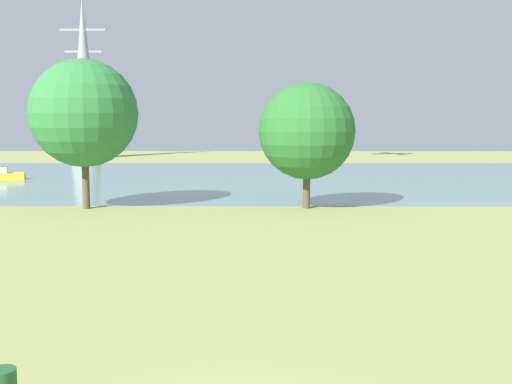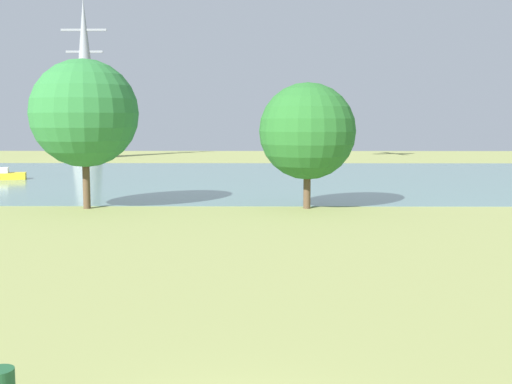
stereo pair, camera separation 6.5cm
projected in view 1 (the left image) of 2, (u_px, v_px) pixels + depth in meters
name	position (u px, v px, depth m)	size (l,w,h in m)	color
ground_plane	(252.00, 228.00, 32.04)	(160.00, 160.00, 0.00)	#8C9351
water_surface	(256.00, 178.00, 59.86)	(140.00, 40.00, 0.02)	slate
tree_mid_shore	(84.00, 113.00, 38.40)	(6.51, 6.51, 9.06)	brown
tree_west_far	(307.00, 131.00, 38.60)	(5.87, 5.87, 7.66)	brown
electricity_pylon	(84.00, 78.00, 89.79)	(6.40, 4.40, 22.41)	gray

